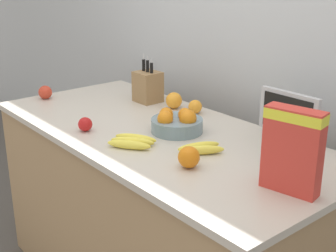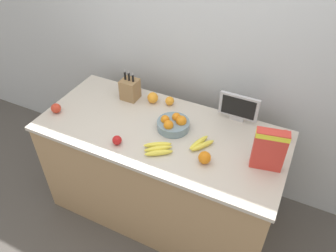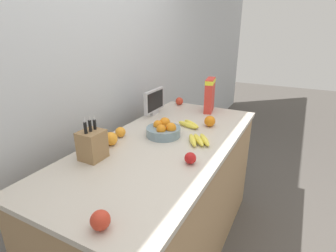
{
  "view_description": "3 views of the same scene",
  "coord_description": "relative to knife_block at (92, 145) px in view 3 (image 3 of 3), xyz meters",
  "views": [
    {
      "loc": [
        1.64,
        -1.29,
        1.69
      ],
      "look_at": [
        0.09,
        -0.01,
        0.99
      ],
      "focal_mm": 50.0,
      "sensor_mm": 36.0,
      "label": 1
    },
    {
      "loc": [
        0.86,
        -1.64,
        2.51
      ],
      "look_at": [
        0.09,
        -0.05,
        1.04
      ],
      "focal_mm": 35.0,
      "sensor_mm": 36.0,
      "label": 2
    },
    {
      "loc": [
        -1.43,
        -0.77,
        1.66
      ],
      "look_at": [
        0.1,
        0.03,
        1.01
      ],
      "focal_mm": 28.0,
      "sensor_mm": 36.0,
      "label": 3
    }
  ],
  "objects": [
    {
      "name": "banana_bunch_right",
      "position": [
        0.74,
        -0.29,
        -0.07
      ],
      "size": [
        0.15,
        0.2,
        0.04
      ],
      "rotation": [
        0.0,
        0.0,
        4.27
      ],
      "color": "yellow",
      "rests_on": "counter"
    },
    {
      "name": "counter",
      "position": [
        0.41,
        -0.26,
        -0.56
      ],
      "size": [
        1.86,
        0.85,
        0.94
      ],
      "color": "tan",
      "rests_on": "ground_plane"
    },
    {
      "name": "orange_by_cereal",
      "position": [
        0.82,
        -0.43,
        -0.05
      ],
      "size": [
        0.09,
        0.09,
        0.09
      ],
      "primitive_type": "sphere",
      "color": "orange",
      "rests_on": "counter"
    },
    {
      "name": "wall_back",
      "position": [
        0.41,
        0.38,
        0.27
      ],
      "size": [
        9.0,
        0.06,
        2.6
      ],
      "color": "silver",
      "rests_on": "ground_plane"
    },
    {
      "name": "knife_block",
      "position": [
        0.0,
        0.0,
        0.0
      ],
      "size": [
        0.14,
        0.13,
        0.27
      ],
      "color": "#937047",
      "rests_on": "counter"
    },
    {
      "name": "orange_front_right",
      "position": [
        0.33,
        0.06,
        -0.05
      ],
      "size": [
        0.07,
        0.07,
        0.07
      ],
      "primitive_type": "sphere",
      "color": "orange",
      "rests_on": "counter"
    },
    {
      "name": "ground_plane",
      "position": [
        0.41,
        -0.26,
        -1.03
      ],
      "size": [
        14.0,
        14.0,
        0.0
      ],
      "primitive_type": "plane",
      "color": "#514C47"
    },
    {
      "name": "small_monitor",
      "position": [
        0.89,
        0.1,
        0.03
      ],
      "size": [
        0.3,
        0.03,
        0.22
      ],
      "color": "#B7B7BC",
      "rests_on": "counter"
    },
    {
      "name": "apple_front",
      "position": [
        -0.42,
        -0.43,
        -0.05
      ],
      "size": [
        0.08,
        0.08,
        0.08
      ],
      "primitive_type": "sphere",
      "color": "red",
      "rests_on": "counter"
    },
    {
      "name": "apple_middle",
      "position": [
        1.26,
        0.04,
        -0.05
      ],
      "size": [
        0.08,
        0.08,
        0.08
      ],
      "primitive_type": "sphere",
      "color": "red",
      "rests_on": "counter"
    },
    {
      "name": "apple_leftmost",
      "position": [
        0.21,
        -0.53,
        -0.05
      ],
      "size": [
        0.07,
        0.07,
        0.07
      ],
      "primitive_type": "sphere",
      "color": "red",
      "rests_on": "counter"
    },
    {
      "name": "fruit_bowl",
      "position": [
        0.49,
        -0.2,
        -0.04
      ],
      "size": [
        0.24,
        0.24,
        0.12
      ],
      "color": "gray",
      "rests_on": "counter"
    },
    {
      "name": "orange_back_center",
      "position": [
        0.2,
        0.03,
        -0.04
      ],
      "size": [
        0.09,
        0.09,
        0.09
      ],
      "primitive_type": "sphere",
      "color": "orange",
      "rests_on": "counter"
    },
    {
      "name": "banana_bunch_left",
      "position": [
        0.5,
        -0.46,
        -0.07
      ],
      "size": [
        0.23,
        0.21,
        0.04
      ],
      "rotation": [
        0.0,
        0.0,
        0.58
      ],
      "color": "yellow",
      "rests_on": "counter"
    },
    {
      "name": "cereal_box",
      "position": [
        1.19,
        -0.29,
        0.08
      ],
      "size": [
        0.21,
        0.11,
        0.3
      ],
      "rotation": [
        0.0,
        0.0,
        0.19
      ],
      "color": "red",
      "rests_on": "counter"
    }
  ]
}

